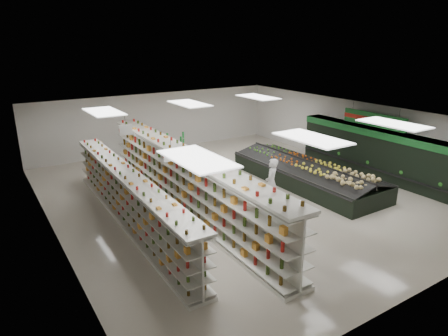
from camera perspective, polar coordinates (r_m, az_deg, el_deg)
floor at (r=16.42m, az=1.87°, el=-3.64°), size 16.00×16.00×0.00m
ceiling at (r=15.52m, az=1.99°, el=7.39°), size 14.00×16.00×0.02m
wall_back at (r=22.75m, az=-9.61°, el=6.51°), size 14.00×0.02×3.20m
wall_front at (r=10.76m, az=27.07°, el=-8.68°), size 14.00×0.02×3.20m
wall_left at (r=13.43m, az=-23.57°, el=-2.98°), size 0.02×16.00×3.20m
wall_right at (r=20.56m, az=18.29°, el=4.61°), size 0.02×16.00×3.20m
produce_wall_case at (r=19.40m, az=20.68°, el=2.48°), size 0.93×8.00×2.20m
aisle_sign_near at (r=12.09m, az=-7.57°, el=1.94°), size 0.52×0.06×0.75m
aisle_sign_far at (r=15.70m, az=-13.86°, el=5.33°), size 0.52×0.06×0.75m
hortifruti_banner at (r=18.87m, az=20.63°, el=6.48°), size 0.12×3.20×0.95m
gondola_left at (r=13.93m, az=-13.41°, el=-4.55°), size 1.00×10.52×1.82m
gondola_center at (r=14.79m, az=-5.70°, el=-2.01°), size 1.19×12.82×2.22m
produce_island at (r=17.72m, az=11.61°, el=-0.66°), size 2.67×7.29×1.09m
soda_endcap at (r=20.57m, az=-7.07°, el=2.80°), size 1.26×0.99×1.44m
shopper_main at (r=14.92m, az=6.78°, el=-2.16°), size 0.83×0.76×1.89m
shopper_background at (r=18.40m, az=-17.22°, el=1.00°), size 0.63×0.94×1.84m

